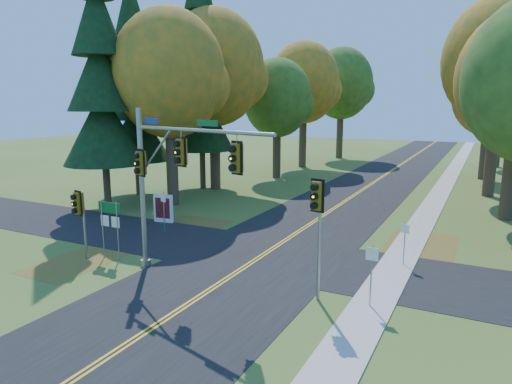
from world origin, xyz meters
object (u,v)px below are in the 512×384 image
at_px(traffic_mast, 167,171).
at_px(east_signal_pole, 318,209).
at_px(info_kiosk, 163,209).
at_px(route_sign_cluster, 110,218).

xyz_separation_m(traffic_mast, east_signal_pole, (6.47, 0.50, -1.05)).
xyz_separation_m(traffic_mast, info_kiosk, (-6.19, 7.30, -3.78)).
bearing_deg(route_sign_cluster, traffic_mast, -8.87).
xyz_separation_m(route_sign_cluster, info_kiosk, (-2.15, 6.70, -1.14)).
distance_m(traffic_mast, route_sign_cluster, 4.86).
distance_m(east_signal_pole, route_sign_cluster, 10.63).
distance_m(route_sign_cluster, info_kiosk, 7.13).
height_order(traffic_mast, east_signal_pole, traffic_mast).
bearing_deg(info_kiosk, traffic_mast, -58.09).
height_order(route_sign_cluster, info_kiosk, route_sign_cluster).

